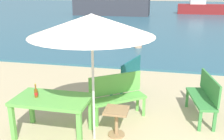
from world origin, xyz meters
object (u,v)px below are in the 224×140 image
at_px(picnic_table_green, 52,103).
at_px(side_table_wood, 116,118).
at_px(swimmer_person, 138,44).
at_px(boat_sailboat, 201,8).
at_px(bench_teal_center, 128,75).
at_px(bench_green_right, 117,94).
at_px(boat_fishing_trawler, 110,5).
at_px(bench_green_left, 204,95).
at_px(beer_bottle_amber, 36,92).
at_px(patio_umbrella, 92,25).
at_px(boat_ferry, 89,1).

height_order(picnic_table_green, side_table_wood, picnic_table_green).
bearing_deg(swimmer_person, boat_sailboat, 75.80).
relative_size(bench_teal_center, bench_green_right, 1.06).
bearing_deg(bench_green_right, boat_fishing_trawler, 103.09).
bearing_deg(boat_fishing_trawler, side_table_wood, -77.00).
relative_size(bench_teal_center, bench_green_left, 1.01).
bearing_deg(picnic_table_green, bench_green_right, 43.08).
xyz_separation_m(picnic_table_green, bench_green_left, (2.85, 1.31, -0.11)).
bearing_deg(beer_bottle_amber, swimmer_person, 82.58).
relative_size(patio_umbrella, bench_green_right, 1.95).
distance_m(beer_bottle_amber, bench_green_right, 1.69).
height_order(swimmer_person, boat_ferry, boat_ferry).
bearing_deg(beer_bottle_amber, boat_sailboat, 77.81).
bearing_deg(bench_teal_center, side_table_wood, -86.95).
xyz_separation_m(side_table_wood, bench_green_left, (1.68, 1.08, 0.19)).
bearing_deg(bench_teal_center, bench_green_right, -91.14).
height_order(beer_bottle_amber, bench_green_right, beer_bottle_amber).
xyz_separation_m(bench_green_left, bench_green_right, (-1.82, -0.34, 0.00)).
xyz_separation_m(beer_bottle_amber, bench_green_left, (3.15, 1.33, -0.31)).
height_order(bench_teal_center, boat_sailboat, boat_sailboat).
bearing_deg(patio_umbrella, side_table_wood, 27.62).
xyz_separation_m(bench_green_left, boat_ferry, (-14.36, 38.09, 0.03)).
bearing_deg(bench_green_left, patio_umbrella, -148.19).
height_order(side_table_wood, boat_ferry, boat_ferry).
bearing_deg(bench_green_left, beer_bottle_amber, -157.09).
distance_m(swimmer_person, boat_ferry, 34.05).
distance_m(patio_umbrella, boat_fishing_trawler, 22.52).
height_order(patio_umbrella, bench_green_right, patio_umbrella).
bearing_deg(bench_green_left, boat_ferry, 110.66).
relative_size(beer_bottle_amber, side_table_wood, 0.49).
relative_size(patio_umbrella, bench_teal_center, 1.84).
height_order(picnic_table_green, bench_teal_center, bench_teal_center).
height_order(boat_sailboat, boat_ferry, boat_sailboat).
bearing_deg(bench_teal_center, beer_bottle_amber, -120.63).
distance_m(side_table_wood, boat_sailboat, 25.41).
xyz_separation_m(boat_fishing_trawler, boat_ferry, (-7.65, 17.36, -0.49)).
bearing_deg(swimmer_person, picnic_table_green, -95.24).
relative_size(swimmer_person, boat_ferry, 0.11).
height_order(beer_bottle_amber, bench_teal_center, beer_bottle_amber).
distance_m(bench_green_left, boat_fishing_trawler, 21.80).
bearing_deg(boat_fishing_trawler, bench_green_right, -76.91).
bearing_deg(picnic_table_green, patio_umbrella, 2.18).
bearing_deg(bench_green_right, swimmer_person, 92.93).
relative_size(bench_green_left, boat_ferry, 0.33).
xyz_separation_m(picnic_table_green, swimmer_person, (0.70, 7.61, -0.41)).
height_order(patio_umbrella, swimmer_person, patio_umbrella).
height_order(side_table_wood, boat_sailboat, boat_sailboat).
height_order(picnic_table_green, bench_green_left, bench_green_left).
xyz_separation_m(picnic_table_green, boat_ferry, (-11.51, 39.40, -0.08)).
bearing_deg(boat_sailboat, picnic_table_green, -101.56).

